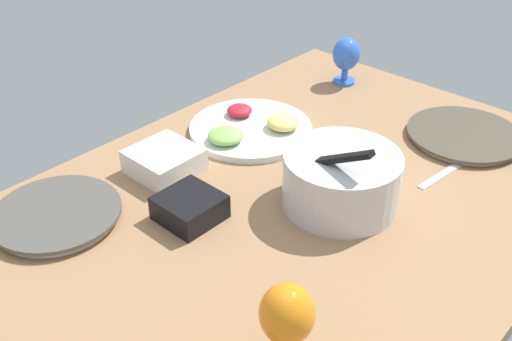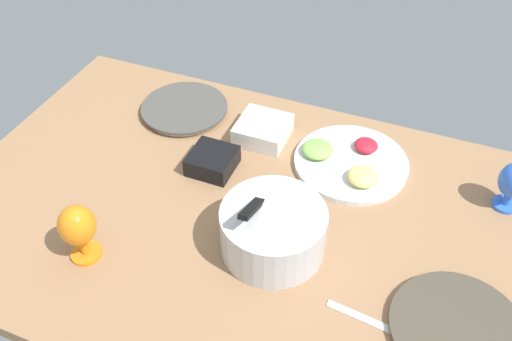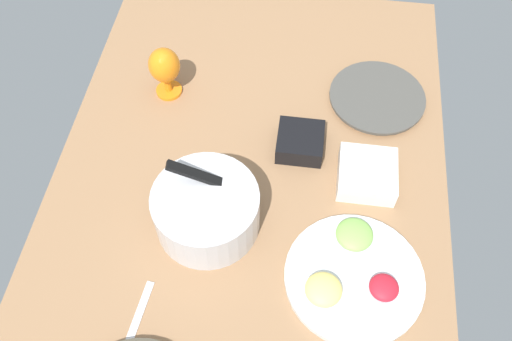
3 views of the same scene
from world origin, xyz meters
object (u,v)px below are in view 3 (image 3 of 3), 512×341
object	(u,v)px
fruit_platter	(353,275)
hurricane_glass_orange	(165,67)
dinner_plate_right	(377,98)
square_bowl_black	(300,141)
mixing_bowl	(206,209)
square_bowl_white	(367,174)

from	to	relation	value
fruit_platter	hurricane_glass_orange	xyz separation A→B (cm)	(51.59, 55.61, 8.59)
dinner_plate_right	square_bowl_black	xyz separation A→B (cm)	(-19.81, 20.73, 1.87)
mixing_bowl	fruit_platter	xyz separation A→B (cm)	(-9.97, -36.26, -5.26)
square_bowl_white	dinner_plate_right	bearing A→B (deg)	-5.27
mixing_bowl	square_bowl_white	bearing A→B (deg)	-65.31
square_bowl_black	hurricane_glass_orange	bearing A→B (deg)	68.86
fruit_platter	square_bowl_black	size ratio (longest dim) A/B	2.65
mixing_bowl	hurricane_glass_orange	world-z (taller)	mixing_bowl
fruit_platter	square_bowl_white	world-z (taller)	square_bowl_white
mixing_bowl	hurricane_glass_orange	xyz separation A→B (cm)	(41.62, 19.35, 3.33)
fruit_platter	hurricane_glass_orange	bearing A→B (deg)	47.15
dinner_plate_right	fruit_platter	xyz separation A→B (cm)	(-55.94, 5.14, 0.29)
mixing_bowl	fruit_platter	bearing A→B (deg)	-105.37
square_bowl_white	mixing_bowl	bearing A→B (deg)	114.69
square_bowl_white	square_bowl_black	distance (cm)	19.95
hurricane_glass_orange	dinner_plate_right	bearing A→B (deg)	-85.91
hurricane_glass_orange	square_bowl_white	xyz separation A→B (cm)	(-23.78, -58.15, -6.82)
dinner_plate_right	fruit_platter	bearing A→B (deg)	174.75
mixing_bowl	square_bowl_black	xyz separation A→B (cm)	(26.15, -20.67, -3.68)
hurricane_glass_orange	square_bowl_black	bearing A→B (deg)	-111.14
mixing_bowl	fruit_platter	world-z (taller)	mixing_bowl
hurricane_glass_orange	square_bowl_black	world-z (taller)	hurricane_glass_orange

